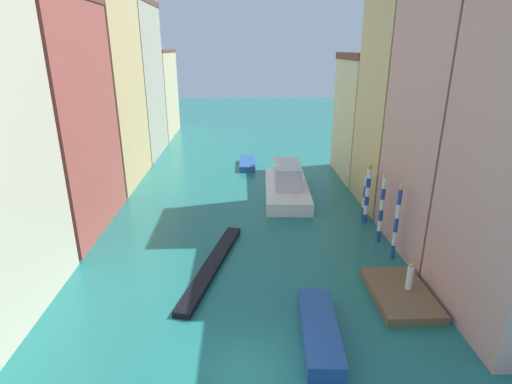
# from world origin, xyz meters

# --- Properties ---
(ground_plane) EXTENTS (154.00, 154.00, 0.00)m
(ground_plane) POSITION_xyz_m (0.00, 24.50, 0.00)
(ground_plane) COLOR #1E6B66
(building_left_1) EXTENTS (7.12, 11.36, 17.14)m
(building_left_1) POSITION_xyz_m (-14.16, 15.74, 8.58)
(building_left_1) COLOR #B25147
(building_left_1) RESTS_ON ground
(building_left_2) EXTENTS (7.12, 11.10, 20.06)m
(building_left_2) POSITION_xyz_m (-14.16, 27.27, 10.04)
(building_left_2) COLOR #DBB77A
(building_left_2) RESTS_ON ground
(building_left_3) EXTENTS (7.12, 11.88, 18.80)m
(building_left_3) POSITION_xyz_m (-14.16, 38.90, 9.41)
(building_left_3) COLOR #BCB299
(building_left_3) RESTS_ON ground
(building_left_4) EXTENTS (7.12, 12.23, 13.02)m
(building_left_4) POSITION_xyz_m (-14.16, 51.15, 6.52)
(building_left_4) COLOR beige
(building_left_4) RESTS_ON ground
(building_right_1) EXTENTS (7.12, 8.79, 17.67)m
(building_right_1) POSITION_xyz_m (14.16, 11.44, 8.84)
(building_right_1) COLOR tan
(building_right_1) RESTS_ON ground
(building_right_2) EXTENTS (7.12, 7.63, 22.27)m
(building_right_2) POSITION_xyz_m (14.16, 19.78, 11.15)
(building_right_2) COLOR #DBB77A
(building_right_2) RESTS_ON ground
(building_right_3) EXTENTS (7.12, 9.04, 12.85)m
(building_right_3) POSITION_xyz_m (14.16, 28.20, 6.44)
(building_right_3) COLOR beige
(building_right_3) RESTS_ON ground
(waterfront_dock) EXTENTS (3.16, 5.05, 0.51)m
(waterfront_dock) POSITION_xyz_m (8.79, 5.17, 0.25)
(waterfront_dock) COLOR brown
(waterfront_dock) RESTS_ON ground
(person_on_dock) EXTENTS (0.36, 0.36, 1.60)m
(person_on_dock) POSITION_xyz_m (9.28, 5.33, 1.25)
(person_on_dock) COLOR white
(person_on_dock) RESTS_ON waterfront_dock
(mooring_pole_0) EXTENTS (0.28, 0.28, 5.09)m
(mooring_pole_0) POSITION_xyz_m (9.99, 9.69, 2.59)
(mooring_pole_0) COLOR #1E479E
(mooring_pole_0) RESTS_ON ground
(mooring_pole_1) EXTENTS (0.33, 0.33, 5.15)m
(mooring_pole_1) POSITION_xyz_m (9.87, 12.24, 2.62)
(mooring_pole_1) COLOR #1E479E
(mooring_pole_1) RESTS_ON ground
(mooring_pole_2) EXTENTS (0.39, 0.39, 4.85)m
(mooring_pole_2) POSITION_xyz_m (9.87, 15.53, 2.48)
(mooring_pole_2) COLOR #1E479E
(mooring_pole_2) RESTS_ON ground
(mooring_pole_3) EXTENTS (0.35, 0.35, 4.02)m
(mooring_pole_3) POSITION_xyz_m (9.98, 16.37, 2.06)
(mooring_pole_3) COLOR #1E479E
(mooring_pole_3) RESTS_ON ground
(vaporetto_white) EXTENTS (4.44, 10.68, 3.16)m
(vaporetto_white) POSITION_xyz_m (4.24, 22.00, 1.09)
(vaporetto_white) COLOR white
(vaporetto_white) RESTS_ON ground
(gondola_black) EXTENTS (3.58, 10.62, 0.37)m
(gondola_black) POSITION_xyz_m (-1.96, 8.92, 0.19)
(gondola_black) COLOR black
(gondola_black) RESTS_ON ground
(motorboat_0) EXTENTS (2.08, 5.96, 0.83)m
(motorboat_0) POSITION_xyz_m (3.63, 2.09, 0.41)
(motorboat_0) COLOR #234C93
(motorboat_0) RESTS_ON ground
(motorboat_1) EXTENTS (1.84, 5.24, 0.68)m
(motorboat_1) POSITION_xyz_m (0.69, 32.07, 0.34)
(motorboat_1) COLOR #234C93
(motorboat_1) RESTS_ON ground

